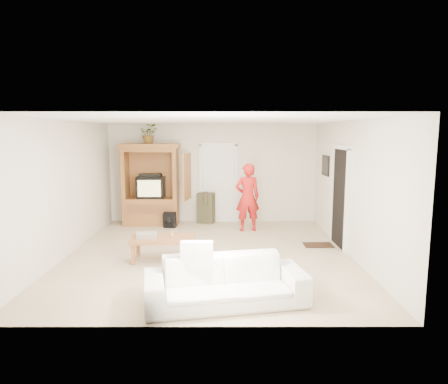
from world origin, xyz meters
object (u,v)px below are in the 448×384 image
object	(u,v)px
man	(247,197)
sofa	(225,282)
coffee_table	(163,240)
armoire	(152,190)

from	to	relation	value
man	sofa	bearing A→B (deg)	72.73
sofa	coffee_table	bearing A→B (deg)	109.87
sofa	coffee_table	xyz separation A→B (m)	(-1.15, 1.94, 0.06)
armoire	man	size ratio (longest dim) A/B	1.27
armoire	coffee_table	bearing A→B (deg)	-76.35
armoire	man	distance (m)	2.56
armoire	coffee_table	distance (m)	3.18
armoire	man	bearing A→B (deg)	-16.86
man	sofa	size ratio (longest dim) A/B	0.74
armoire	sofa	size ratio (longest dim) A/B	0.95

